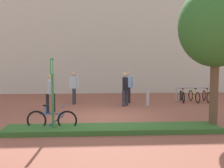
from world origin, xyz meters
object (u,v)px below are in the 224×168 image
Objects in this scene: person_suited_navy at (125,87)px; bike_at_sign at (52,120)px; parking_sign_post at (52,84)px; bike_rack_cluster at (194,96)px; bollard_steel at (148,97)px; person_casual_tan at (128,85)px; tree_sidewalk at (216,26)px; person_shirt_white at (50,91)px; person_shirt_blue at (74,86)px.

bike_at_sign is at bearing -122.77° from person_suited_navy.
parking_sign_post is 1.13× the size of bike_rack_cluster.
bike_rack_cluster is 2.34× the size of bollard_steel.
parking_sign_post is at bearing -120.72° from person_suited_navy.
person_suited_navy is 1.23m from person_casual_tan.
tree_sidewalk is at bearing -104.90° from bike_rack_cluster.
person_suited_navy reaches higher than bollard_steel.
person_shirt_white is 4.63m from person_casual_tan.
parking_sign_post reaches higher than bike_at_sign.
person_casual_tan is at bearing 35.26° from person_shirt_white.
person_shirt_blue is (0.29, 5.37, 0.63)m from bike_at_sign.
person_suited_navy is (2.94, 4.56, 0.63)m from bike_at_sign.
person_shirt_blue reaches higher than bike_rack_cluster.
person_shirt_blue is (-2.65, 0.81, 0.00)m from person_suited_navy.
bike_at_sign is 5.42m from person_shirt_blue.
person_shirt_blue is at bearing -172.51° from person_casual_tan.
bollard_steel is at bearing 50.22° from parking_sign_post.
tree_sidewalk is 2.81× the size of person_shirt_white.
person_shirt_blue is at bearing 133.41° from tree_sidewalk.
bollard_steel reaches higher than bike_at_sign.
person_shirt_white and person_suited_navy have the same top height.
bike_at_sign is 0.98× the size of person_shirt_blue.
bike_rack_cluster is 1.23× the size of person_casual_tan.
bike_at_sign is 6.18m from bollard_steel.
person_casual_tan is (-0.90, 1.16, 0.53)m from bollard_steel.
parking_sign_post is 1.38× the size of person_suited_navy.
person_shirt_white is at bearing -160.57° from bike_rack_cluster.
tree_sidewalk is at bearing -27.78° from person_shirt_white.
person_shirt_blue is (0.21, 5.62, -0.58)m from parking_sign_post.
tree_sidewalk is 6.71m from person_casual_tan.
bike_at_sign is at bearing -131.80° from bollard_steel.
bike_at_sign is at bearing -93.05° from person_shirt_blue.
person_suited_navy is (-4.05, -1.19, 0.63)m from bike_rack_cluster.
bollard_steel is at bearing 1.90° from person_suited_navy.
tree_sidewalk is 6.25m from bike_at_sign.
person_suited_navy is at bearing 118.35° from tree_sidewalk.
bollard_steel is at bearing 105.81° from tree_sidewalk.
tree_sidewalk is at bearing -61.65° from person_suited_navy.
bollard_steel is 4.95m from person_shirt_white.
tree_sidewalk reaches higher than person_shirt_white.
person_suited_navy is at bearing -163.63° from bike_rack_cluster.
bike_rack_cluster is 6.75m from person_shirt_blue.
parking_sign_post is 2.65× the size of bollard_steel.
person_shirt_blue is (-5.16, 5.45, -2.45)m from tree_sidewalk.
person_suited_navy is at bearing 57.23° from bike_at_sign.
bollard_steel is 0.52× the size of person_suited_navy.
person_shirt_blue reaches higher than bike_at_sign.
bike_rack_cluster is (6.99, 5.76, -0.00)m from bike_at_sign.
person_suited_navy is at bearing -16.99° from person_shirt_blue.
parking_sign_post is 6.80m from person_casual_tan.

